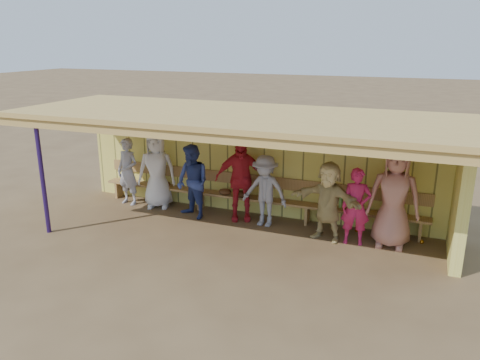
% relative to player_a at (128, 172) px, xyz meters
% --- Properties ---
extents(ground, '(90.00, 90.00, 0.00)m').
position_rel_player_a_xyz_m(ground, '(3.06, -0.73, -0.81)').
color(ground, brown).
rests_on(ground, ground).
extents(player_a, '(0.65, 0.48, 1.63)m').
position_rel_player_a_xyz_m(player_a, '(0.00, 0.00, 0.00)').
color(player_a, '#9D9CA4').
rests_on(player_a, ground).
extents(player_b, '(1.03, 0.84, 1.82)m').
position_rel_player_a_xyz_m(player_b, '(0.77, 0.08, 0.10)').
color(player_b, silver).
rests_on(player_b, ground).
extents(player_c, '(1.00, 0.91, 1.66)m').
position_rel_player_a_xyz_m(player_c, '(1.87, -0.24, 0.02)').
color(player_c, navy).
rests_on(player_c, ground).
extents(player_d, '(1.18, 0.83, 1.87)m').
position_rel_player_a_xyz_m(player_d, '(2.90, 0.04, 0.12)').
color(player_d, red).
rests_on(player_d, ground).
extents(player_e, '(1.05, 0.67, 1.56)m').
position_rel_player_a_xyz_m(player_e, '(3.52, -0.09, -0.04)').
color(player_e, gray).
rests_on(player_e, ground).
extents(player_f, '(1.56, 0.83, 1.61)m').
position_rel_player_a_xyz_m(player_f, '(4.91, -0.33, -0.01)').
color(player_f, '#D5BE78').
rests_on(player_f, ground).
extents(player_g, '(0.60, 0.44, 1.52)m').
position_rel_player_a_xyz_m(player_g, '(5.46, -0.33, -0.05)').
color(player_g, '#C31F51').
rests_on(player_g, ground).
extents(player_h, '(0.99, 0.66, 2.00)m').
position_rel_player_a_xyz_m(player_h, '(6.13, -0.18, 0.19)').
color(player_h, tan).
rests_on(player_h, ground).
extents(dugout_structure, '(8.80, 3.20, 2.50)m').
position_rel_player_a_xyz_m(dugout_structure, '(3.45, -0.05, 0.88)').
color(dugout_structure, '#E9DE63').
rests_on(dugout_structure, ground).
extents(bench, '(7.60, 0.34, 0.93)m').
position_rel_player_a_xyz_m(bench, '(3.06, 0.38, -0.29)').
color(bench, '#AB8249').
rests_on(bench, ground).
extents(dugout_equipment, '(6.07, 0.62, 0.80)m').
position_rel_player_a_xyz_m(dugout_equipment, '(2.72, 0.25, -0.32)').
color(dugout_equipment, orange).
rests_on(dugout_equipment, ground).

